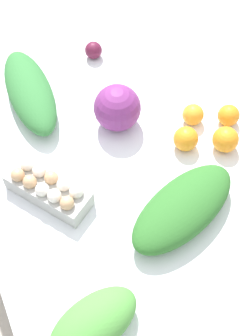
# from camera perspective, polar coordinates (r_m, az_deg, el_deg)

# --- Properties ---
(ground_plane) EXTENTS (8.00, 8.00, 0.00)m
(ground_plane) POSITION_cam_1_polar(r_m,az_deg,el_deg) (2.06, -0.00, -11.40)
(ground_plane) COLOR #B2A899
(dining_table) EXTENTS (1.25, 0.91, 0.72)m
(dining_table) POSITION_cam_1_polar(r_m,az_deg,el_deg) (1.51, -0.00, -2.43)
(dining_table) COLOR silver
(dining_table) RESTS_ON ground_plane
(cabbage_purple) EXTENTS (0.15, 0.15, 0.15)m
(cabbage_purple) POSITION_cam_1_polar(r_m,az_deg,el_deg) (1.48, -1.07, 7.34)
(cabbage_purple) COLOR #7A2D75
(cabbage_purple) RESTS_ON dining_table
(egg_carton) EXTENTS (0.27, 0.22, 0.09)m
(egg_carton) POSITION_cam_1_polar(r_m,az_deg,el_deg) (1.36, -9.49, -2.46)
(egg_carton) COLOR #A8A8A3
(egg_carton) RESTS_ON dining_table
(greens_bunch_chard) EXTENTS (0.18, 0.27, 0.10)m
(greens_bunch_chard) POSITION_cam_1_polar(r_m,az_deg,el_deg) (1.19, -3.98, -18.38)
(greens_bunch_chard) COLOR #4C933D
(greens_bunch_chard) RESTS_ON dining_table
(greens_bunch_scallion) EXTENTS (0.28, 0.40, 0.10)m
(greens_bunch_scallion) POSITION_cam_1_polar(r_m,az_deg,el_deg) (1.31, 6.96, -4.85)
(greens_bunch_scallion) COLOR #2D6B28
(greens_bunch_scallion) RESTS_ON dining_table
(greens_bunch_beet_tops) EXTENTS (0.40, 0.16, 0.10)m
(greens_bunch_beet_tops) POSITION_cam_1_polar(r_m,az_deg,el_deg) (1.59, -11.65, 9.10)
(greens_bunch_beet_tops) COLOR #337538
(greens_bunch_beet_tops) RESTS_ON dining_table
(beet_root) EXTENTS (0.06, 0.06, 0.06)m
(beet_root) POSITION_cam_1_polar(r_m,az_deg,el_deg) (1.73, -3.99, 14.13)
(beet_root) COLOR #5B1933
(beet_root) RESTS_ON dining_table
(orange_0) EXTENTS (0.07, 0.07, 0.07)m
(orange_0) POSITION_cam_1_polar(r_m,az_deg,el_deg) (1.55, 12.40, 6.29)
(orange_0) COLOR orange
(orange_0) RESTS_ON dining_table
(orange_1) EXTENTS (0.08, 0.08, 0.08)m
(orange_1) POSITION_cam_1_polar(r_m,az_deg,el_deg) (1.48, 12.03, 3.42)
(orange_1) COLOR orange
(orange_1) RESTS_ON dining_table
(orange_2) EXTENTS (0.07, 0.07, 0.07)m
(orange_2) POSITION_cam_1_polar(r_m,az_deg,el_deg) (1.53, 8.17, 6.46)
(orange_2) COLOR orange
(orange_2) RESTS_ON dining_table
(orange_4) EXTENTS (0.08, 0.08, 0.08)m
(orange_4) POSITION_cam_1_polar(r_m,az_deg,el_deg) (1.46, 7.30, 3.56)
(orange_4) COLOR orange
(orange_4) RESTS_ON dining_table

